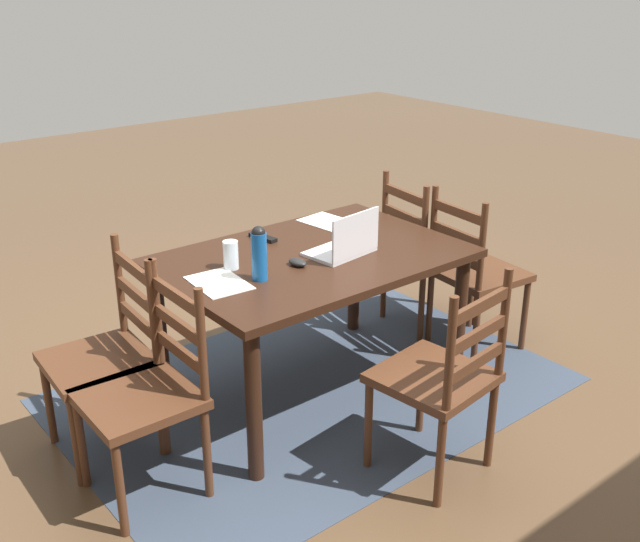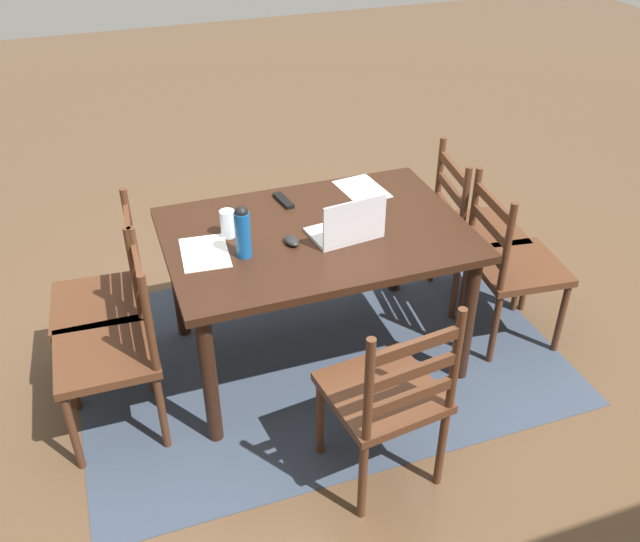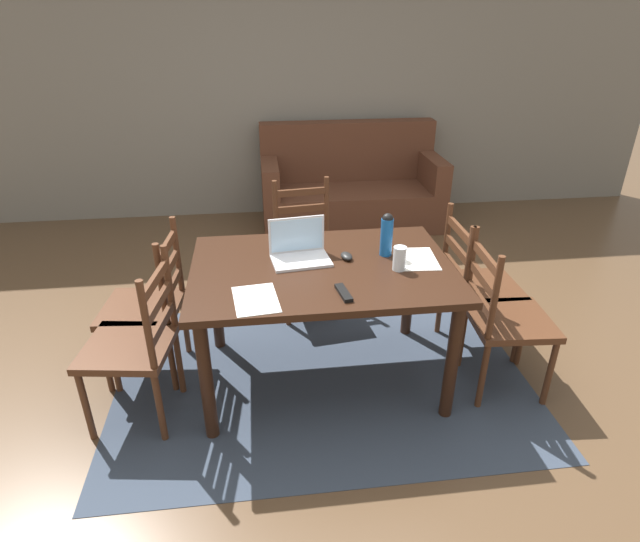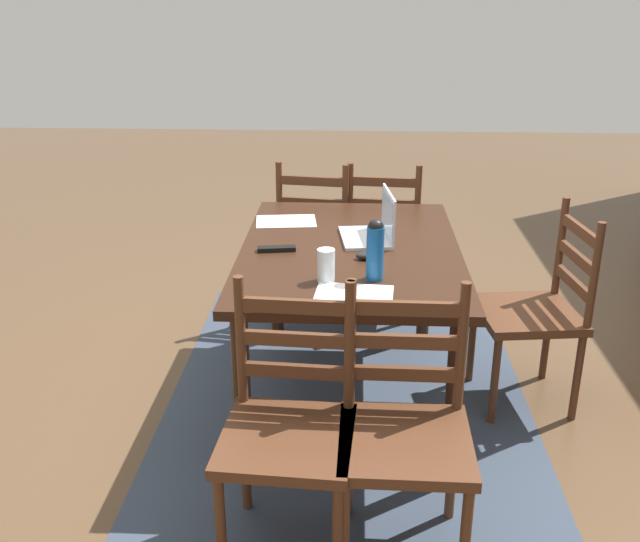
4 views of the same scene
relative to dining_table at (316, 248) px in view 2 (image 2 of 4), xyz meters
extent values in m
plane|color=brown|center=(0.00, 0.00, -0.67)|extent=(14.00, 14.00, 0.00)
cube|color=#333D4C|center=(0.00, 0.00, -0.66)|extent=(2.47, 1.72, 0.01)
cube|color=black|center=(0.00, 0.00, 0.08)|extent=(1.44, 0.98, 0.04)
cylinder|color=black|center=(-0.64, -0.41, -0.31)|extent=(0.07, 0.07, 0.72)
cylinder|color=black|center=(0.64, -0.41, -0.31)|extent=(0.07, 0.07, 0.72)
cylinder|color=black|center=(-0.64, 0.41, -0.31)|extent=(0.07, 0.07, 0.72)
cylinder|color=black|center=(0.64, 0.41, -0.31)|extent=(0.07, 0.07, 0.72)
cube|color=#4C2B19|center=(0.00, 0.82, -0.22)|extent=(0.49, 0.49, 0.04)
cylinder|color=#4C2B19|center=(0.21, 0.66, -0.45)|extent=(0.04, 0.04, 0.43)
cylinder|color=#4C2B19|center=(-0.17, 0.61, -0.45)|extent=(0.04, 0.04, 0.43)
cylinder|color=#4C2B19|center=(0.17, 1.03, -0.45)|extent=(0.04, 0.04, 0.43)
cylinder|color=#4C2B19|center=(-0.21, 0.99, -0.45)|extent=(0.04, 0.04, 0.43)
cylinder|color=#4C2B19|center=(0.16, 1.04, 0.03)|extent=(0.04, 0.04, 0.50)
cylinder|color=#4C2B19|center=(-0.21, 1.00, 0.03)|extent=(0.04, 0.04, 0.50)
cube|color=#4C2B19|center=(-0.02, 1.02, -0.07)|extent=(0.36, 0.07, 0.05)
cube|color=#4C2B19|center=(-0.02, 1.02, 0.06)|extent=(0.36, 0.07, 0.05)
cube|color=#4C2B19|center=(-0.02, 1.02, 0.18)|extent=(0.36, 0.07, 0.05)
cube|color=#4C2B19|center=(1.05, 0.20, -0.22)|extent=(0.45, 0.45, 0.04)
cylinder|color=#4C2B19|center=(1.24, 0.38, -0.45)|extent=(0.04, 0.04, 0.43)
cylinder|color=#4C2B19|center=(1.24, 0.00, -0.45)|extent=(0.04, 0.04, 0.43)
cylinder|color=#4C2B19|center=(0.86, 0.39, -0.45)|extent=(0.04, 0.04, 0.43)
cylinder|color=#4C2B19|center=(0.86, 0.01, -0.45)|extent=(0.04, 0.04, 0.43)
cylinder|color=#4C2B19|center=(0.85, 0.39, 0.03)|extent=(0.04, 0.04, 0.50)
cylinder|color=#4C2B19|center=(0.85, 0.01, 0.03)|extent=(0.04, 0.04, 0.50)
cube|color=#4C2B19|center=(0.85, 0.20, -0.07)|extent=(0.03, 0.36, 0.05)
cube|color=#4C2B19|center=(0.85, 0.20, 0.06)|extent=(0.03, 0.36, 0.05)
cube|color=#4C2B19|center=(0.85, 0.20, 0.18)|extent=(0.03, 0.36, 0.05)
cube|color=#4C2B19|center=(-1.05, 0.20, -0.22)|extent=(0.48, 0.48, 0.04)
cylinder|color=#4C2B19|center=(-1.26, 0.03, -0.45)|extent=(0.04, 0.04, 0.43)
cylinder|color=#4C2B19|center=(-1.22, 0.40, -0.45)|extent=(0.04, 0.04, 0.43)
cylinder|color=#4C2B19|center=(-0.88, -0.01, -0.45)|extent=(0.04, 0.04, 0.43)
cylinder|color=#4C2B19|center=(-0.84, 0.37, -0.45)|extent=(0.04, 0.04, 0.43)
cylinder|color=#4C2B19|center=(-0.87, -0.01, 0.03)|extent=(0.04, 0.04, 0.50)
cylinder|color=#4C2B19|center=(-0.83, 0.37, 0.03)|extent=(0.04, 0.04, 0.50)
cube|color=#4C2B19|center=(-0.85, 0.18, -0.07)|extent=(0.06, 0.36, 0.05)
cube|color=#4C2B19|center=(-0.85, 0.18, 0.06)|extent=(0.06, 0.36, 0.05)
cube|color=#4C2B19|center=(-0.85, 0.18, 0.18)|extent=(0.06, 0.36, 0.05)
cube|color=#4C2B19|center=(1.05, -0.20, -0.22)|extent=(0.47, 0.47, 0.04)
cylinder|color=#4C2B19|center=(1.25, -0.02, -0.45)|extent=(0.04, 0.04, 0.43)
cylinder|color=#4C2B19|center=(1.23, -0.40, -0.45)|extent=(0.04, 0.04, 0.43)
cylinder|color=#4C2B19|center=(0.87, 0.01, -0.45)|extent=(0.04, 0.04, 0.43)
cylinder|color=#4C2B19|center=(0.85, -0.37, -0.45)|extent=(0.04, 0.04, 0.43)
cylinder|color=#4C2B19|center=(0.86, 0.01, 0.03)|extent=(0.04, 0.04, 0.50)
cylinder|color=#4C2B19|center=(0.84, -0.37, 0.03)|extent=(0.04, 0.04, 0.50)
cube|color=#4C2B19|center=(0.85, -0.18, -0.07)|extent=(0.05, 0.36, 0.05)
cube|color=#4C2B19|center=(0.85, -0.18, 0.06)|extent=(0.05, 0.36, 0.05)
cube|color=#4C2B19|center=(0.85, -0.18, 0.18)|extent=(0.05, 0.36, 0.05)
cube|color=#4C2B19|center=(-1.05, -0.20, -0.22)|extent=(0.50, 0.50, 0.04)
cylinder|color=#4C2B19|center=(-1.27, -0.36, -0.45)|extent=(0.04, 0.04, 0.43)
cylinder|color=#4C2B19|center=(-1.21, 0.02, -0.45)|extent=(0.04, 0.04, 0.43)
cylinder|color=#4C2B19|center=(-0.89, -0.41, -0.45)|extent=(0.04, 0.04, 0.43)
cylinder|color=#4C2B19|center=(-0.84, -0.04, -0.45)|extent=(0.04, 0.04, 0.43)
cylinder|color=#4C2B19|center=(-0.88, -0.41, 0.03)|extent=(0.04, 0.04, 0.50)
cylinder|color=#4C2B19|center=(-0.83, -0.04, 0.03)|extent=(0.04, 0.04, 0.50)
cube|color=#4C2B19|center=(-0.85, -0.23, -0.07)|extent=(0.07, 0.36, 0.05)
cube|color=#4C2B19|center=(-0.85, -0.23, 0.06)|extent=(0.07, 0.36, 0.05)
cube|color=#4C2B19|center=(-0.85, -0.23, 0.18)|extent=(0.07, 0.36, 0.05)
cube|color=silver|center=(-0.11, 0.07, 0.10)|extent=(0.34, 0.26, 0.02)
cube|color=silver|center=(-0.13, 0.17, 0.22)|extent=(0.32, 0.05, 0.21)
cube|color=#A5CCEA|center=(-0.13, 0.17, 0.22)|extent=(0.29, 0.04, 0.19)
cylinder|color=#145199|center=(0.38, 0.10, 0.21)|extent=(0.07, 0.07, 0.22)
sphere|color=black|center=(0.38, 0.10, 0.32)|extent=(0.06, 0.06, 0.06)
cylinder|color=silver|center=(0.41, -0.09, 0.16)|extent=(0.07, 0.07, 0.13)
ellipsoid|color=black|center=(0.15, 0.07, 0.11)|extent=(0.08, 0.11, 0.03)
cube|color=black|center=(0.06, -0.33, 0.11)|extent=(0.07, 0.17, 0.02)
cube|color=white|center=(-0.37, -0.33, 0.10)|extent=(0.24, 0.32, 0.00)
cube|color=white|center=(0.54, 0.02, 0.10)|extent=(0.23, 0.31, 0.00)
camera|label=1|loc=(2.12, 2.68, 1.41)|focal=42.28mm
camera|label=2|loc=(0.93, 2.70, 1.79)|focal=38.90mm
camera|label=3|loc=(-0.33, -2.53, 1.37)|focal=29.08mm
camera|label=4|loc=(3.09, 0.02, 1.19)|focal=40.69mm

